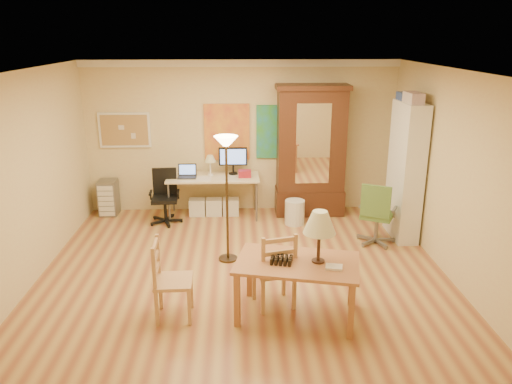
{
  "coord_description": "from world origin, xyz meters",
  "views": [
    {
      "loc": [
        -0.06,
        -6.3,
        3.13
      ],
      "look_at": [
        0.19,
        0.3,
        1.02
      ],
      "focal_mm": 35.0,
      "sensor_mm": 36.0,
      "label": 1
    }
  ],
  "objects_px": {
    "dining_table": "(305,251)",
    "computer_desk": "(215,191)",
    "office_chair_green": "(376,228)",
    "armoire": "(310,159)",
    "office_chair_black": "(165,209)",
    "bookshelf": "(405,172)"
  },
  "relations": [
    {
      "from": "dining_table",
      "to": "computer_desk",
      "type": "bearing_deg",
      "value": 108.7
    },
    {
      "from": "dining_table",
      "to": "computer_desk",
      "type": "xyz_separation_m",
      "value": [
        -1.15,
        3.39,
        -0.37
      ]
    },
    {
      "from": "computer_desk",
      "to": "office_chair_green",
      "type": "xyz_separation_m",
      "value": [
        2.53,
        -1.37,
        -0.18
      ]
    },
    {
      "from": "computer_desk",
      "to": "armoire",
      "type": "xyz_separation_m",
      "value": [
        1.69,
        0.08,
        0.56
      ]
    },
    {
      "from": "office_chair_black",
      "to": "office_chair_green",
      "type": "distance_m",
      "value": 3.54
    },
    {
      "from": "office_chair_black",
      "to": "computer_desk",
      "type": "bearing_deg",
      "value": 20.46
    },
    {
      "from": "office_chair_green",
      "to": "armoire",
      "type": "bearing_deg",
      "value": 120.04
    },
    {
      "from": "dining_table",
      "to": "bookshelf",
      "type": "distance_m",
      "value": 3.0
    },
    {
      "from": "office_chair_black",
      "to": "dining_table",
      "type": "bearing_deg",
      "value": -56.98
    },
    {
      "from": "office_chair_black",
      "to": "armoire",
      "type": "distance_m",
      "value": 2.68
    },
    {
      "from": "office_chair_black",
      "to": "armoire",
      "type": "height_order",
      "value": "armoire"
    },
    {
      "from": "bookshelf",
      "to": "office_chair_black",
      "type": "bearing_deg",
      "value": 169.1
    },
    {
      "from": "computer_desk",
      "to": "office_chair_black",
      "type": "distance_m",
      "value": 0.93
    },
    {
      "from": "office_chair_black",
      "to": "bookshelf",
      "type": "height_order",
      "value": "bookshelf"
    },
    {
      "from": "office_chair_green",
      "to": "armoire",
      "type": "distance_m",
      "value": 1.83
    },
    {
      "from": "office_chair_green",
      "to": "bookshelf",
      "type": "relative_size",
      "value": 0.46
    },
    {
      "from": "dining_table",
      "to": "armoire",
      "type": "height_order",
      "value": "armoire"
    },
    {
      "from": "dining_table",
      "to": "office_chair_green",
      "type": "bearing_deg",
      "value": 55.71
    },
    {
      "from": "dining_table",
      "to": "computer_desk",
      "type": "distance_m",
      "value": 3.6
    },
    {
      "from": "computer_desk",
      "to": "office_chair_green",
      "type": "height_order",
      "value": "computer_desk"
    },
    {
      "from": "computer_desk",
      "to": "office_chair_black",
      "type": "xyz_separation_m",
      "value": [
        -0.85,
        -0.32,
        -0.2
      ]
    },
    {
      "from": "dining_table",
      "to": "armoire",
      "type": "xyz_separation_m",
      "value": [
        0.54,
        3.47,
        0.19
      ]
    }
  ]
}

